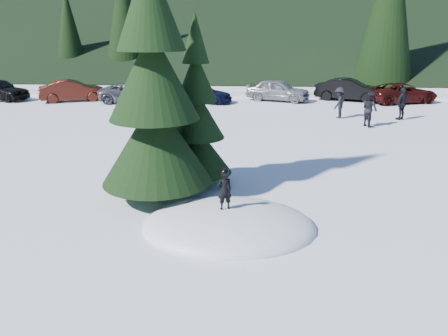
# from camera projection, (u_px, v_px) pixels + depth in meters

# --- Properties ---
(ground) EXTENTS (200.00, 200.00, 0.00)m
(ground) POSITION_uv_depth(u_px,v_px,m) (229.00, 227.00, 11.19)
(ground) COLOR white
(ground) RESTS_ON ground
(snow_mound) EXTENTS (4.48, 3.52, 0.96)m
(snow_mound) POSITION_uv_depth(u_px,v_px,m) (229.00, 227.00, 11.19)
(snow_mound) COLOR white
(snow_mound) RESTS_ON ground
(spruce_tall) EXTENTS (3.20, 3.20, 8.60)m
(spruce_tall) POSITION_uv_depth(u_px,v_px,m) (153.00, 87.00, 12.03)
(spruce_tall) COLOR black
(spruce_tall) RESTS_ON ground
(spruce_short) EXTENTS (2.20, 2.20, 5.37)m
(spruce_short) POSITION_uv_depth(u_px,v_px,m) (197.00, 120.00, 13.67)
(spruce_short) COLOR black
(spruce_short) RESTS_ON ground
(child_skier) EXTENTS (0.43, 0.35, 1.00)m
(child_skier) POSITION_uv_depth(u_px,v_px,m) (225.00, 190.00, 10.93)
(child_skier) COLOR black
(child_skier) RESTS_ON snow_mound
(adult_0) EXTENTS (0.97, 1.07, 1.80)m
(adult_0) POSITION_uv_depth(u_px,v_px,m) (370.00, 109.00, 22.41)
(adult_0) COLOR black
(adult_0) RESTS_ON ground
(adult_1) EXTENTS (1.08, 1.00, 1.78)m
(adult_1) POSITION_uv_depth(u_px,v_px,m) (402.00, 104.00, 24.06)
(adult_1) COLOR black
(adult_1) RESTS_ON ground
(adult_2) EXTENTS (1.11, 1.29, 1.73)m
(adult_2) POSITION_uv_depth(u_px,v_px,m) (339.00, 103.00, 24.52)
(adult_2) COLOR black
(adult_2) RESTS_ON ground
(car_1) EXTENTS (4.67, 3.21, 1.46)m
(car_1) POSITION_uv_depth(u_px,v_px,m) (73.00, 91.00, 30.30)
(car_1) COLOR #3D120B
(car_1) RESTS_ON ground
(car_2) EXTENTS (4.98, 2.98, 1.30)m
(car_2) POSITION_uv_depth(u_px,v_px,m) (133.00, 93.00, 29.97)
(car_2) COLOR #4F5157
(car_2) RESTS_ON ground
(car_3) EXTENTS (4.62, 2.60, 1.26)m
(car_3) POSITION_uv_depth(u_px,v_px,m) (201.00, 93.00, 29.73)
(car_3) COLOR black
(car_3) RESTS_ON ground
(car_4) EXTENTS (4.74, 3.16, 1.50)m
(car_4) POSITION_uv_depth(u_px,v_px,m) (278.00, 90.00, 30.44)
(car_4) COLOR gray
(car_4) RESTS_ON ground
(car_5) EXTENTS (4.89, 3.10, 1.52)m
(car_5) POSITION_uv_depth(u_px,v_px,m) (349.00, 90.00, 30.55)
(car_5) COLOR black
(car_5) RESTS_ON ground
(car_6) EXTENTS (5.29, 3.64, 1.34)m
(car_6) POSITION_uv_depth(u_px,v_px,m) (402.00, 93.00, 29.66)
(car_6) COLOR black
(car_6) RESTS_ON ground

